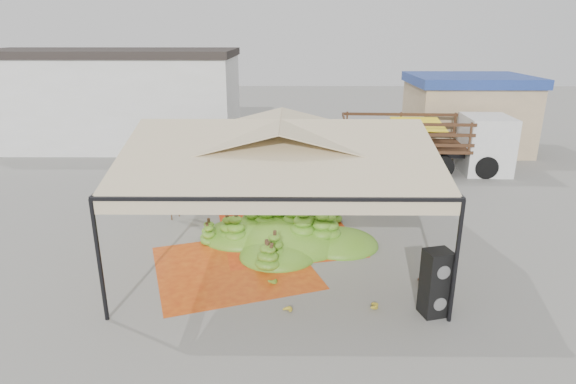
{
  "coord_description": "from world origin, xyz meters",
  "views": [
    {
      "loc": [
        0.32,
        -13.69,
        6.45
      ],
      "look_at": [
        0.2,
        1.5,
        1.3
      ],
      "focal_mm": 30.0,
      "sensor_mm": 36.0,
      "label": 1
    }
  ],
  "objects_px": {
    "banana_heap": "(292,223)",
    "speaker_stack": "(436,283)",
    "truck_left": "(229,154)",
    "truck_right": "(432,137)",
    "vendor": "(338,191)"
  },
  "relations": [
    {
      "from": "speaker_stack",
      "to": "truck_right",
      "type": "relative_size",
      "value": 0.21
    },
    {
      "from": "truck_left",
      "to": "truck_right",
      "type": "bearing_deg",
      "value": 33.7
    },
    {
      "from": "banana_heap",
      "to": "truck_left",
      "type": "height_order",
      "value": "truck_left"
    },
    {
      "from": "banana_heap",
      "to": "truck_left",
      "type": "distance_m",
      "value": 7.08
    },
    {
      "from": "truck_right",
      "to": "truck_left",
      "type": "bearing_deg",
      "value": -166.19
    },
    {
      "from": "banana_heap",
      "to": "speaker_stack",
      "type": "xyz_separation_m",
      "value": [
        3.35,
        -4.08,
        0.19
      ]
    },
    {
      "from": "vendor",
      "to": "truck_left",
      "type": "xyz_separation_m",
      "value": [
        -4.52,
        3.59,
        0.52
      ]
    },
    {
      "from": "speaker_stack",
      "to": "vendor",
      "type": "xyz_separation_m",
      "value": [
        -1.64,
        6.96,
        -0.09
      ]
    },
    {
      "from": "vendor",
      "to": "truck_right",
      "type": "bearing_deg",
      "value": -110.49
    },
    {
      "from": "vendor",
      "to": "banana_heap",
      "type": "bearing_deg",
      "value": 80.81
    },
    {
      "from": "banana_heap",
      "to": "speaker_stack",
      "type": "relative_size",
      "value": 3.58
    },
    {
      "from": "vendor",
      "to": "truck_right",
      "type": "xyz_separation_m",
      "value": [
        4.87,
        5.39,
        0.89
      ]
    },
    {
      "from": "banana_heap",
      "to": "speaker_stack",
      "type": "bearing_deg",
      "value": -50.57
    },
    {
      "from": "banana_heap",
      "to": "speaker_stack",
      "type": "height_order",
      "value": "speaker_stack"
    },
    {
      "from": "truck_left",
      "to": "truck_right",
      "type": "height_order",
      "value": "truck_right"
    }
  ]
}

